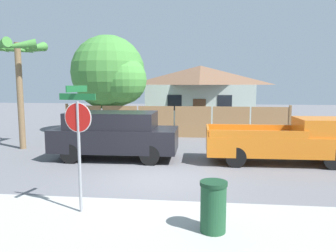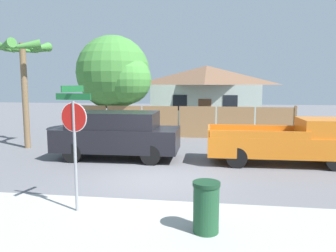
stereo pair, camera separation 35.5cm
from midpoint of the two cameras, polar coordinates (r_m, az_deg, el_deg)
The scene contains 10 objects.
ground_plane at distance 10.76m, azimuth -1.52°, elevation -9.07°, with size 80.00×80.00×0.00m, color slate.
sidewalk_strip at distance 7.45m, azimuth -6.38°, elevation -16.74°, with size 36.00×3.20×0.01m.
wooden_fence at distance 18.73m, azimuth 2.37°, elevation 0.75°, with size 12.91×0.12×1.89m.
house at distance 26.56m, azimuth 7.07°, elevation 5.73°, with size 8.37×7.66×4.50m.
oak_tree at distance 20.47m, azimuth -8.54°, elevation 8.92°, with size 4.73×4.50×5.99m.
palm_tree at distance 16.82m, azimuth -23.40°, elevation 11.01°, with size 2.49×2.69×5.02m.
red_suv at distance 13.45m, azimuth -8.23°, elevation -1.29°, with size 5.02×2.10×1.92m.
orange_pickup at distance 13.28m, azimuth 20.98°, elevation -2.60°, with size 5.59×1.94×1.76m.
stop_sign at distance 7.90m, azimuth -14.80°, elevation -0.25°, with size 0.93×0.83×3.00m.
trash_bin at distance 6.96m, azimuth 8.15°, elevation -13.79°, with size 0.57×0.57×1.07m.
Camera 2 is at (1.92, -10.16, 3.03)m, focal length 35.00 mm.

